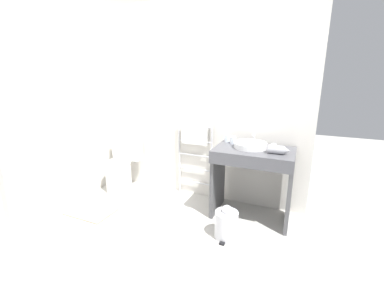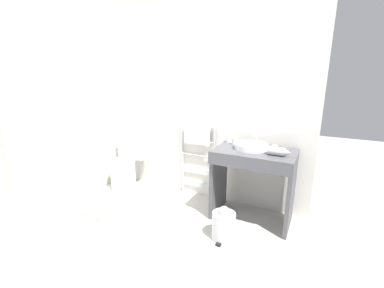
% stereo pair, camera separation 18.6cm
% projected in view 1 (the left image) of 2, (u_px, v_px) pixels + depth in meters
% --- Properties ---
extents(ground_plane, '(12.00, 12.00, 0.00)m').
position_uv_depth(ground_plane, '(140.00, 249.00, 2.44)').
color(ground_plane, '#B2AFA8').
extents(wall_back, '(2.88, 0.12, 2.66)m').
position_uv_depth(wall_back, '(196.00, 97.00, 3.31)').
color(wall_back, silver).
rests_on(wall_back, ground_plane).
extents(wall_side, '(0.12, 1.96, 2.66)m').
position_uv_depth(wall_side, '(72.00, 98.00, 3.21)').
color(wall_side, silver).
rests_on(wall_side, ground_plane).
extents(toilet, '(0.42, 0.48, 0.78)m').
position_uv_depth(toilet, '(121.00, 168.00, 3.62)').
color(toilet, white).
rests_on(toilet, ground_plane).
extents(towel_radiator, '(0.49, 0.06, 1.00)m').
position_uv_depth(towel_radiator, '(195.00, 145.00, 3.36)').
color(towel_radiator, silver).
rests_on(towel_radiator, ground_plane).
extents(vanity_counter, '(0.85, 0.55, 0.82)m').
position_uv_depth(vanity_counter, '(252.00, 173.00, 2.85)').
color(vanity_counter, '#4C4C51').
rests_on(vanity_counter, ground_plane).
extents(sink_basin, '(0.36, 0.36, 0.06)m').
position_uv_depth(sink_basin, '(250.00, 145.00, 2.83)').
color(sink_basin, white).
rests_on(sink_basin, vanity_counter).
extents(faucet, '(0.02, 0.10, 0.13)m').
position_uv_depth(faucet, '(254.00, 137.00, 2.99)').
color(faucet, silver).
rests_on(faucet, vanity_counter).
extents(cup_near_wall, '(0.07, 0.07, 0.09)m').
position_uv_depth(cup_near_wall, '(227.00, 138.00, 3.08)').
color(cup_near_wall, silver).
rests_on(cup_near_wall, vanity_counter).
extents(cup_near_edge, '(0.07, 0.07, 0.08)m').
position_uv_depth(cup_near_edge, '(233.00, 140.00, 2.99)').
color(cup_near_edge, silver).
rests_on(cup_near_edge, vanity_counter).
extents(hair_dryer, '(0.22, 0.18, 0.09)m').
position_uv_depth(hair_dryer, '(278.00, 149.00, 2.62)').
color(hair_dryer, '#B7B7BC').
rests_on(hair_dryer, vanity_counter).
extents(trash_bin, '(0.24, 0.27, 0.36)m').
position_uv_depth(trash_bin, '(226.00, 224.00, 2.59)').
color(trash_bin, silver).
rests_on(trash_bin, ground_plane).
extents(bath_mat, '(0.56, 0.36, 0.01)m').
position_uv_depth(bath_mat, '(90.00, 212.00, 3.10)').
color(bath_mat, gray).
rests_on(bath_mat, ground_plane).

